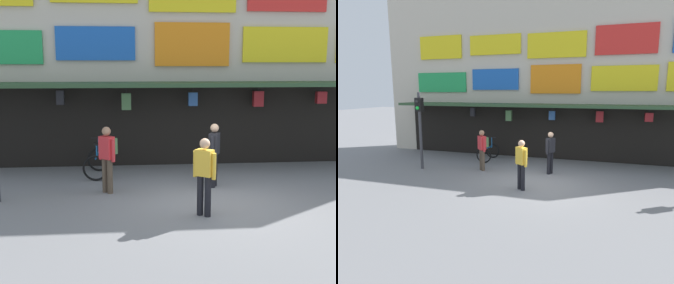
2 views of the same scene
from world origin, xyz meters
TOP-DOWN VIEW (x-y plane):
  - ground_plane at (0.00, 0.00)m, footprint 80.00×80.00m
  - shopfront at (0.00, 4.57)m, footprint 18.00×2.60m
  - bicycle_parked at (-2.90, 2.74)m, footprint 0.75×1.18m
  - pedestrian_in_green at (-2.51, 1.04)m, footprint 0.47×0.47m
  - pedestrian_in_yellow at (-0.40, -0.83)m, footprint 0.44×0.39m
  - pedestrian_in_black at (0.23, 1.34)m, footprint 0.35×0.49m

SIDE VIEW (x-z plane):
  - ground_plane at x=0.00m, z-range 0.00..0.00m
  - bicycle_parked at x=-2.90m, z-range -0.13..0.92m
  - pedestrian_in_yellow at x=-0.40m, z-range 0.11..1.79m
  - pedestrian_in_black at x=0.23m, z-range 0.11..1.79m
  - pedestrian_in_green at x=-2.51m, z-range 0.14..1.82m
  - shopfront at x=0.00m, z-range -0.04..7.96m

